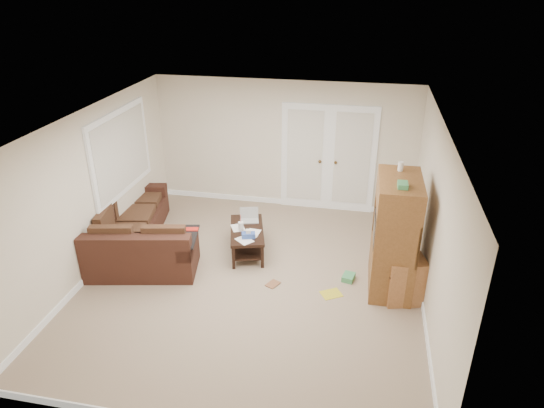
% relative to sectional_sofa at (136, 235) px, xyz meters
% --- Properties ---
extents(floor, '(5.50, 5.50, 0.00)m').
position_rel_sectional_sofa_xyz_m(floor, '(2.11, -0.47, -0.31)').
color(floor, gray).
rests_on(floor, ground).
extents(ceiling, '(5.00, 5.50, 0.02)m').
position_rel_sectional_sofa_xyz_m(ceiling, '(2.11, -0.47, 2.19)').
color(ceiling, white).
rests_on(ceiling, wall_back).
extents(wall_left, '(0.02, 5.50, 2.50)m').
position_rel_sectional_sofa_xyz_m(wall_left, '(-0.39, -0.47, 0.94)').
color(wall_left, silver).
rests_on(wall_left, floor).
extents(wall_right, '(0.02, 5.50, 2.50)m').
position_rel_sectional_sofa_xyz_m(wall_right, '(4.61, -0.47, 0.94)').
color(wall_right, silver).
rests_on(wall_right, floor).
extents(wall_back, '(5.00, 0.02, 2.50)m').
position_rel_sectional_sofa_xyz_m(wall_back, '(2.11, 2.28, 0.94)').
color(wall_back, silver).
rests_on(wall_back, floor).
extents(wall_front, '(5.00, 0.02, 2.50)m').
position_rel_sectional_sofa_xyz_m(wall_front, '(2.11, -3.22, 0.94)').
color(wall_front, silver).
rests_on(wall_front, floor).
extents(baseboards, '(5.00, 5.50, 0.10)m').
position_rel_sectional_sofa_xyz_m(baseboards, '(2.11, -0.47, -0.26)').
color(baseboards, silver).
rests_on(baseboards, floor).
extents(french_doors, '(1.80, 0.05, 2.13)m').
position_rel_sectional_sofa_xyz_m(french_doors, '(2.96, 2.25, 0.73)').
color(french_doors, silver).
rests_on(french_doors, floor).
extents(window_left, '(0.05, 1.92, 1.42)m').
position_rel_sectional_sofa_xyz_m(window_left, '(-0.36, 0.53, 1.24)').
color(window_left, silver).
rests_on(window_left, wall_left).
extents(sectional_sofa, '(2.15, 2.65, 0.78)m').
position_rel_sectional_sofa_xyz_m(sectional_sofa, '(0.00, 0.00, 0.00)').
color(sectional_sofa, '#3E2118').
rests_on(sectional_sofa, floor).
extents(coffee_table, '(0.79, 1.17, 0.73)m').
position_rel_sectional_sofa_xyz_m(coffee_table, '(1.82, 0.34, -0.07)').
color(coffee_table, black).
rests_on(coffee_table, floor).
extents(tv_armoire, '(0.61, 1.09, 1.86)m').
position_rel_sectional_sofa_xyz_m(tv_armoire, '(4.13, -0.20, 0.57)').
color(tv_armoire, brown).
rests_on(tv_armoire, floor).
extents(side_cabinet, '(0.64, 0.64, 1.11)m').
position_rel_sectional_sofa_xyz_m(side_cabinet, '(4.31, -0.47, 0.09)').
color(side_cabinet, '#A86C3D').
rests_on(side_cabinet, floor).
extents(space_heater, '(0.15, 0.14, 0.32)m').
position_rel_sectional_sofa_xyz_m(space_heater, '(4.22, 1.98, -0.15)').
color(space_heater, white).
rests_on(space_heater, floor).
extents(floor_magazine, '(0.37, 0.35, 0.01)m').
position_rel_sectional_sofa_xyz_m(floor_magazine, '(3.31, -0.59, -0.30)').
color(floor_magazine, gold).
rests_on(floor_magazine, floor).
extents(floor_greenbox, '(0.21, 0.25, 0.09)m').
position_rel_sectional_sofa_xyz_m(floor_greenbox, '(3.54, -0.17, -0.26)').
color(floor_greenbox, '#43945A').
rests_on(floor_greenbox, floor).
extents(floor_book, '(0.23, 0.26, 0.02)m').
position_rel_sectional_sofa_xyz_m(floor_book, '(2.36, -0.49, -0.30)').
color(floor_book, brown).
rests_on(floor_book, floor).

